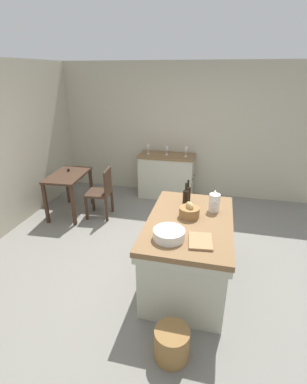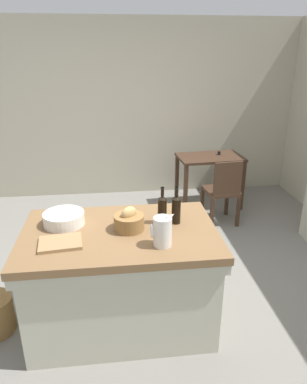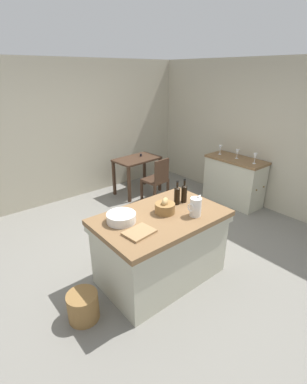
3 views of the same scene
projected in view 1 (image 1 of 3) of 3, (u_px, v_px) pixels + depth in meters
The scene contains 16 objects.
ground_plane at pixel (158, 264), 3.82m from camera, with size 6.76×6.76×0.00m, color slate.
wall_right at pixel (187, 131), 5.62m from camera, with size 0.12×5.20×2.60m, color #B2AA93.
island_table at pixel (188, 249), 3.33m from camera, with size 1.50×0.95×0.86m.
side_cabinet at pixel (166, 176), 5.73m from camera, with size 0.52×1.12×0.89m.
writing_desk at pixel (68, 181), 4.95m from camera, with size 0.94×0.62×0.80m.
wooden_chair at pixel (102, 191), 4.90m from camera, with size 0.44×0.44×0.89m.
pitcher at pixel (214, 202), 3.34m from camera, with size 0.17×0.13×0.26m.
wash_bowl at pixel (169, 234), 2.81m from camera, with size 0.32×0.32×0.10m, color silver.
bread_basket at pixel (189, 211), 3.22m from camera, with size 0.23×0.23×0.19m.
cutting_board at pixel (200, 241), 2.76m from camera, with size 0.30×0.23×0.02m, color #99754C.
wine_bottle_dark at pixel (188, 194), 3.55m from camera, with size 0.07×0.07×0.30m.
wine_bottle_amber at pixel (186, 197), 3.46m from camera, with size 0.07×0.07×0.30m.
wine_glass_far_left at pixel (186, 150), 5.40m from camera, with size 0.07×0.07×0.18m.
wine_glass_left at pixel (167, 149), 5.51m from camera, with size 0.07×0.07×0.17m.
wine_glass_middle at pixel (148, 148), 5.57m from camera, with size 0.07×0.07×0.18m.
wicker_hamper at pixel (172, 344), 2.53m from camera, with size 0.32×0.32×0.31m, color olive.
Camera 1 is at (-3.05, -0.66, 2.41)m, focal length 26.24 mm.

